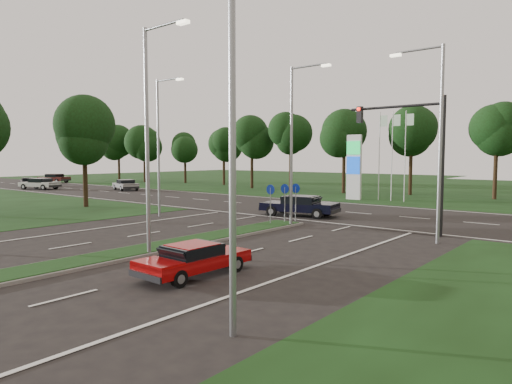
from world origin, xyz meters
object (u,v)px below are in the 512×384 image
Objects in this scene: red_sedan at (194,259)px; far_car_a at (126,185)px; far_car_b at (40,183)px; far_car_c at (28,182)px; navy_sedan at (300,205)px; far_car_d at (54,178)px.

far_car_a is at bearing 149.52° from red_sedan.
far_car_a is 0.93× the size of far_car_b.
far_car_c is (-51.32, 17.58, 0.04)m from red_sedan.
navy_sedan is at bearing -83.93° from far_car_a.
far_car_b is at bearing -141.04° from far_car_d.
far_car_d is at bearing 68.19° from navy_sedan.
far_car_c reaches higher than red_sedan.
navy_sedan reaches higher than far_car_a.
far_car_a is 16.84m from far_car_c.
far_car_b reaches higher than far_car_c.
navy_sedan is 51.89m from far_car_d.
far_car_b is 15.04m from far_car_d.
far_car_b is (-9.32, -5.76, 0.05)m from far_car_a.
red_sedan is at bearing -170.66° from navy_sedan.
far_car_d is (-51.10, 9.00, -0.01)m from navy_sedan.
navy_sedan is (-5.81, 15.01, 0.16)m from red_sedan.
navy_sedan is at bearing -118.12° from far_car_d.
far_car_a is at bearing -57.17° from far_car_c.
red_sedan is 0.77× the size of far_car_b.
far_car_d is at bearing 158.35° from red_sedan.
far_car_c is 8.52m from far_car_d.
far_car_c is at bearing 57.09° from far_car_b.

